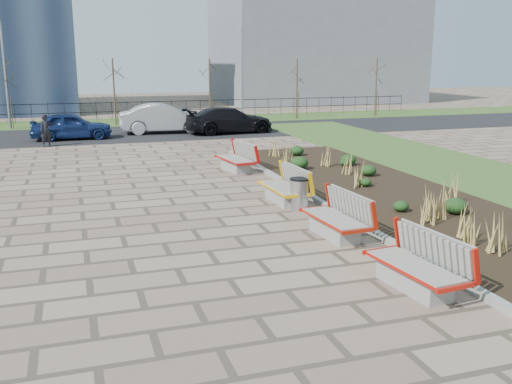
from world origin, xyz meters
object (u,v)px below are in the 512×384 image
object	(u,v)px
car_blue	(71,126)
bench_b	(334,216)
pedestrian	(46,131)
car_silver	(164,118)
litter_bin	(299,194)
lamp_east	(242,74)
lamp_west	(5,76)
car_black	(229,120)
bench_a	(414,263)
bench_c	(283,186)
bench_d	(235,157)

from	to	relation	value
car_blue	bench_b	bearing A→B (deg)	-164.34
pedestrian	car_silver	distance (m)	6.91
litter_bin	car_blue	world-z (taller)	car_blue
lamp_east	lamp_west	bearing A→B (deg)	180.00
car_black	bench_a	bearing A→B (deg)	167.76
car_blue	lamp_west	size ratio (longest dim) A/B	0.66
car_blue	lamp_west	distance (m)	6.74
bench_b	lamp_east	xyz separation A→B (m)	(5.00, 24.21, 2.54)
bench_b	lamp_east	world-z (taller)	lamp_east
bench_b	lamp_west	bearing A→B (deg)	106.66
car_black	lamp_west	distance (m)	13.05
car_silver	bench_c	bearing A→B (deg)	-174.08
car_blue	lamp_east	xyz separation A→B (m)	(10.64, 5.35, 2.34)
litter_bin	pedestrian	bearing A→B (deg)	116.23
bench_b	litter_bin	bearing A→B (deg)	82.38
bench_d	pedestrian	xyz separation A→B (m)	(-6.76, 8.27, 0.27)
bench_b	lamp_west	distance (m)	25.95
bench_a	lamp_west	distance (m)	29.03
car_silver	lamp_east	bearing A→B (deg)	-50.26
bench_c	lamp_east	bearing A→B (deg)	74.44
bench_c	lamp_west	bearing A→B (deg)	111.28
bench_a	bench_c	world-z (taller)	same
litter_bin	car_silver	bearing A→B (deg)	92.96
lamp_west	lamp_east	distance (m)	14.00
car_black	lamp_east	distance (m)	6.32
car_black	litter_bin	bearing A→B (deg)	165.94
car_silver	car_black	world-z (taller)	car_silver
bench_a	bench_b	size ratio (longest dim) A/B	1.00
bench_d	car_blue	size ratio (longest dim) A/B	0.53
bench_b	car_silver	world-z (taller)	car_silver
bench_b	car_blue	bearing A→B (deg)	102.90
bench_c	lamp_east	size ratio (longest dim) A/B	0.35
bench_b	litter_bin	world-z (taller)	bench_b
bench_a	car_black	xyz separation A→B (m)	(2.65, 22.09, 0.23)
car_blue	litter_bin	bearing A→B (deg)	-161.37
bench_a	pedestrian	world-z (taller)	pedestrian
bench_c	car_black	distance (m)	15.67
car_silver	bench_b	bearing A→B (deg)	-174.51
car_blue	bench_d	bearing A→B (deg)	-152.78
bench_c	car_silver	world-z (taller)	car_silver
car_silver	lamp_west	bearing A→B (deg)	66.42
pedestrian	bench_d	bearing A→B (deg)	-75.15
bench_a	lamp_east	distance (m)	28.05
bench_c	lamp_east	distance (m)	21.58
bench_a	car_blue	world-z (taller)	car_blue
bench_a	litter_bin	size ratio (longest dim) A/B	2.50
car_black	lamp_west	world-z (taller)	lamp_west
bench_a	car_silver	bearing A→B (deg)	85.80
pedestrian	car_black	world-z (taller)	pedestrian
lamp_east	litter_bin	bearing A→B (deg)	-102.56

